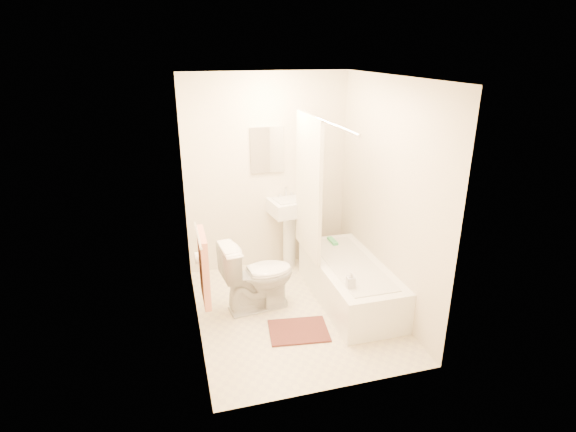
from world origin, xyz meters
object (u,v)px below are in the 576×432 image
object	(u,v)px
bath_mat	(299,331)
bathtub	(349,282)
sink	(290,230)
toilet	(258,276)
soap_bottle	(351,280)

from	to	relation	value
bath_mat	bathtub	bearing A→B (deg)	31.47
sink	toilet	bearing A→B (deg)	-133.66
soap_bottle	bathtub	bearing A→B (deg)	67.04
sink	soap_bottle	xyz separation A→B (m)	(0.20, -1.46, 0.04)
toilet	soap_bottle	bearing A→B (deg)	-133.59
toilet	sink	distance (m)	1.06
toilet	bath_mat	distance (m)	0.73
sink	bath_mat	size ratio (longest dim) A/B	1.69
bathtub	bath_mat	size ratio (longest dim) A/B	2.71
sink	soap_bottle	size ratio (longest dim) A/B	5.64
sink	bathtub	distance (m)	1.10
sink	bath_mat	bearing A→B (deg)	-111.31
bathtub	sink	bearing A→B (deg)	112.55
toilet	soap_bottle	xyz separation A→B (m)	(0.80, -0.60, 0.15)
bath_mat	soap_bottle	distance (m)	0.73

